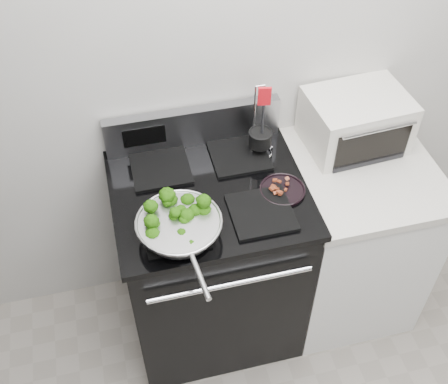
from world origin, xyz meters
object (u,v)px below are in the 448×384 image
object	(u,v)px
gas_range	(211,259)
toaster_oven	(356,121)
bacon_plate	(283,188)
utensil_holder	(260,142)
skillet	(179,227)

from	to	relation	value
gas_range	toaster_oven	world-z (taller)	toaster_oven
bacon_plate	utensil_holder	bearing A→B (deg)	95.98
bacon_plate	utensil_holder	distance (m)	0.25
skillet	gas_range	bearing A→B (deg)	47.19
bacon_plate	gas_range	bearing A→B (deg)	164.97
toaster_oven	bacon_plate	bearing A→B (deg)	-152.85
skillet	bacon_plate	world-z (taller)	skillet
toaster_oven	utensil_holder	bearing A→B (deg)	176.44
toaster_oven	skillet	bearing A→B (deg)	-160.17
gas_range	skillet	xyz separation A→B (m)	(-0.16, -0.21, 0.51)
gas_range	toaster_oven	bearing A→B (deg)	13.63
bacon_plate	utensil_holder	world-z (taller)	utensil_holder
bacon_plate	utensil_holder	xyz separation A→B (m)	(-0.03, 0.24, 0.05)
skillet	toaster_oven	distance (m)	0.93
gas_range	toaster_oven	xyz separation A→B (m)	(0.69, 0.17, 0.55)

